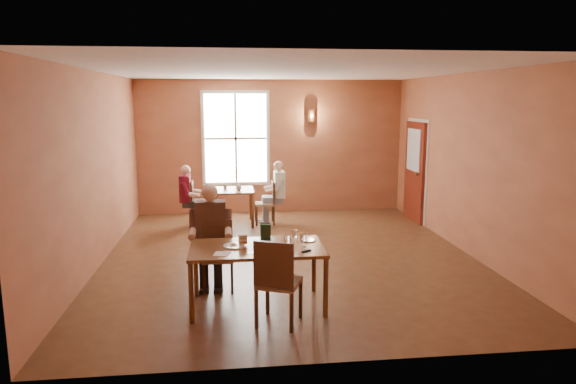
{
  "coord_description": "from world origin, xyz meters",
  "views": [
    {
      "loc": [
        -0.96,
        -8.1,
        2.56
      ],
      "look_at": [
        0.0,
        0.2,
        1.05
      ],
      "focal_mm": 32.0,
      "sensor_mm": 36.0,
      "label": 1
    }
  ],
  "objects": [
    {
      "name": "goblet_b",
      "position": [
        -0.08,
        -2.09,
        0.87
      ],
      "size": [
        0.1,
        0.1,
        0.19
      ],
      "primitive_type": null,
      "rotation": [
        0.0,
        0.0,
        -0.34
      ],
      "color": "white",
      "rests_on": "main_table"
    },
    {
      "name": "wall_left",
      "position": [
        -3.0,
        0.0,
        1.5
      ],
      "size": [
        0.04,
        7.0,
        3.0
      ],
      "primitive_type": "cube",
      "color": "brown",
      "rests_on": "ground"
    },
    {
      "name": "chair_diner_white",
      "position": [
        -0.24,
        2.34,
        0.44
      ],
      "size": [
        0.39,
        0.39,
        0.89
      ],
      "primitive_type": null,
      "rotation": [
        0.0,
        0.0,
        1.57
      ],
      "color": "#421E11",
      "rests_on": "ground"
    },
    {
      "name": "wall_front",
      "position": [
        0.0,
        -3.5,
        1.5
      ],
      "size": [
        6.0,
        0.04,
        3.0
      ],
      "primitive_type": "cube",
      "color": "brown",
      "rests_on": "ground"
    },
    {
      "name": "goblet_a",
      "position": [
        -0.15,
        -1.88,
        0.86
      ],
      "size": [
        0.09,
        0.09,
        0.18
      ],
      "primitive_type": null,
      "rotation": [
        0.0,
        0.0,
        0.3
      ],
      "color": "white",
      "rests_on": "main_table"
    },
    {
      "name": "napkin",
      "position": [
        -1.07,
        -2.25,
        0.78
      ],
      "size": [
        0.21,
        0.21,
        0.01
      ],
      "primitive_type": "cube",
      "rotation": [
        0.0,
        0.0,
        -0.21
      ],
      "color": "white",
      "rests_on": "main_table"
    },
    {
      "name": "sunglasses",
      "position": [
        -0.07,
        -2.27,
        0.78
      ],
      "size": [
        0.13,
        0.1,
        0.02
      ],
      "primitive_type": "cube",
      "rotation": [
        0.0,
        0.0,
        0.58
      ],
      "color": "black",
      "rests_on": "main_table"
    },
    {
      "name": "diner_maroon",
      "position": [
        -1.57,
        2.34,
        0.61
      ],
      "size": [
        0.49,
        0.49,
        1.23
      ],
      "primitive_type": null,
      "rotation": [
        0.0,
        0.0,
        -1.57
      ],
      "color": "#4C1921",
      "rests_on": "ground"
    },
    {
      "name": "chair_diner_main",
      "position": [
        -1.14,
        -1.35,
        0.47
      ],
      "size": [
        0.41,
        0.41,
        0.93
      ],
      "primitive_type": null,
      "rotation": [
        0.0,
        0.0,
        3.14
      ],
      "color": "brown",
      "rests_on": "ground"
    },
    {
      "name": "knife",
      "position": [
        -0.67,
        -2.24,
        0.77
      ],
      "size": [
        0.21,
        0.08,
        0.0
      ],
      "primitive_type": "cube",
      "rotation": [
        0.0,
        0.0,
        0.32
      ],
      "color": "silver",
      "rests_on": "main_table"
    },
    {
      "name": "plate_food",
      "position": [
        -0.92,
        -1.96,
        0.79
      ],
      "size": [
        0.33,
        0.33,
        0.03
      ],
      "primitive_type": "cylinder",
      "rotation": [
        0.0,
        0.0,
        0.25
      ],
      "color": "white",
      "rests_on": "main_table"
    },
    {
      "name": "sandwich",
      "position": [
        -0.81,
        -1.91,
        0.83
      ],
      "size": [
        0.11,
        0.1,
        0.12
      ],
      "primitive_type": "cube",
      "rotation": [
        0.0,
        0.0,
        0.15
      ],
      "color": "tan",
      "rests_on": "main_table"
    },
    {
      "name": "diner_main",
      "position": [
        -1.14,
        -1.38,
        0.68
      ],
      "size": [
        0.55,
        0.55,
        1.37
      ],
      "primitive_type": null,
      "rotation": [
        0.0,
        0.0,
        3.14
      ],
      "color": "black",
      "rests_on": "ground"
    },
    {
      "name": "side_plate",
      "position": [
        0.03,
        -1.8,
        0.78
      ],
      "size": [
        0.23,
        0.23,
        0.01
      ],
      "primitive_type": "cylinder",
      "rotation": [
        0.0,
        0.0,
        0.24
      ],
      "color": "silver",
      "rests_on": "main_table"
    },
    {
      "name": "chair_diner_maroon",
      "position": [
        -1.54,
        2.34,
        0.46
      ],
      "size": [
        0.41,
        0.41,
        0.92
      ],
      "primitive_type": null,
      "rotation": [
        0.0,
        0.0,
        -1.57
      ],
      "color": "#5D2D18",
      "rests_on": "ground"
    },
    {
      "name": "diner_white",
      "position": [
        -0.21,
        2.34,
        0.63
      ],
      "size": [
        0.5,
        0.5,
        1.26
      ],
      "primitive_type": null,
      "rotation": [
        0.0,
        0.0,
        1.57
      ],
      "color": "white",
      "rests_on": "ground"
    },
    {
      "name": "wall_back",
      "position": [
        0.0,
        3.5,
        1.5
      ],
      "size": [
        6.0,
        0.04,
        3.0
      ],
      "primitive_type": "cube",
      "color": "brown",
      "rests_on": "ground"
    },
    {
      "name": "second_table",
      "position": [
        -0.89,
        2.34,
        0.37
      ],
      "size": [
        0.84,
        0.84,
        0.74
      ],
      "primitive_type": null,
      "color": "brown",
      "rests_on": "ground"
    },
    {
      "name": "main_table",
      "position": [
        -0.64,
        -2.0,
        0.39
      ],
      "size": [
        1.65,
        0.93,
        0.77
      ],
      "primitive_type": null,
      "color": "brown",
      "rests_on": "ground"
    },
    {
      "name": "menu_stand",
      "position": [
        -0.51,
        -1.73,
        0.88
      ],
      "size": [
        0.13,
        0.07,
        0.22
      ],
      "primitive_type": "cube",
      "rotation": [
        0.0,
        0.0,
        -0.01
      ],
      "color": "#1B3521",
      "rests_on": "main_table"
    },
    {
      "name": "chair_empty",
      "position": [
        -0.42,
        -2.52,
        0.51
      ],
      "size": [
        0.59,
        0.59,
        1.03
      ],
      "primitive_type": null,
      "rotation": [
        0.0,
        0.0,
        -0.39
      ],
      "color": "brown",
      "rests_on": "ground"
    },
    {
      "name": "cup_b",
      "position": [
        -1.05,
        2.49,
        0.78
      ],
      "size": [
        0.12,
        0.12,
        0.09
      ],
      "primitive_type": "imported",
      "rotation": [
        0.0,
        0.0,
        -0.25
      ],
      "color": "silver",
      "rests_on": "second_table"
    },
    {
      "name": "door",
      "position": [
        2.94,
        2.3,
        1.05
      ],
      "size": [
        0.12,
        1.04,
        2.1
      ],
      "primitive_type": "cube",
      "color": "maroon",
      "rests_on": "ground"
    },
    {
      "name": "cup_a",
      "position": [
        -0.77,
        2.25,
        0.78
      ],
      "size": [
        0.14,
        0.14,
        0.09
      ],
      "primitive_type": "imported",
      "rotation": [
        0.0,
        0.0,
        0.19
      ],
      "color": "white",
      "rests_on": "second_table"
    },
    {
      "name": "window",
      "position": [
        -0.8,
        3.45,
        1.7
      ],
      "size": [
        1.36,
        0.1,
        1.96
      ],
      "primitive_type": "cube",
      "color": "white",
      "rests_on": "wall_back"
    },
    {
      "name": "wall_right",
      "position": [
        3.0,
        0.0,
        1.5
      ],
      "size": [
        0.04,
        7.0,
        3.0
      ],
      "primitive_type": "cube",
      "color": "brown",
      "rests_on": "ground"
    },
    {
      "name": "goblet_c",
      "position": [
        -0.28,
        -2.18,
        0.87
      ],
      "size": [
        0.11,
        0.11,
        0.2
      ],
      "primitive_type": null,
      "rotation": [
        0.0,
        0.0,
        -0.42
      ],
      "color": "silver",
      "rests_on": "main_table"
    },
    {
      "name": "ground",
      "position": [
        0.0,
        0.0,
        0.0
      ],
      "size": [
        6.0,
        7.0,
        0.01
      ],
      "primitive_type": "cube",
      "color": "brown",
      "rests_on": "ground"
    },
    {
      "name": "ceiling",
      "position": [
        0.0,
        0.0,
        3.0
      ],
      "size": [
        6.0,
        7.0,
        0.04
      ],
      "primitive_type": "cube",
      "color": "white",
      "rests_on": "wall_back"
    },
    {
      "name": "wall_sconce",
      "position": [
        0.9,
        3.4,
        2.2
      ],
      "size": [
        0.16,
        0.16,
        0.28
      ],
      "primitive_type": "cylinder",
      "color": "brown",
      "rests_on": "wall_back"
    }
  ]
}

